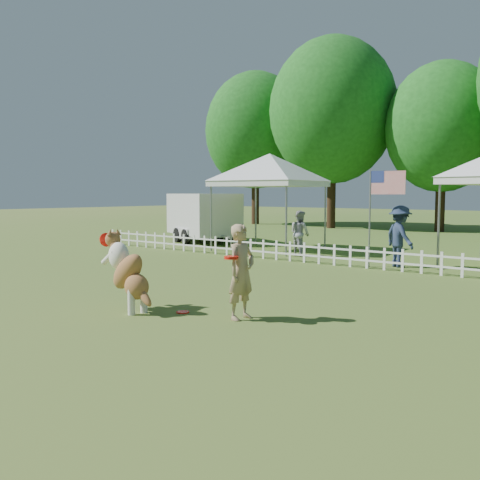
{
  "coord_description": "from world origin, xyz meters",
  "views": [
    {
      "loc": [
        6.62,
        -6.38,
        2.04
      ],
      "look_at": [
        -0.15,
        2.0,
        1.1
      ],
      "focal_mm": 40.0,
      "sensor_mm": 36.0,
      "label": 1
    }
  ],
  "objects_px": {
    "spectator_b": "(400,236)",
    "frisbee_on_turf": "(183,312)",
    "cargo_trailer": "(203,217)",
    "dog": "(128,272)",
    "spectator_a": "(300,233)",
    "flag_pole": "(370,218)",
    "handler": "(241,272)",
    "canopy_tent_left": "(269,203)"
  },
  "relations": [
    {
      "from": "dog",
      "to": "frisbee_on_turf",
      "type": "xyz_separation_m",
      "value": [
        0.82,
        0.5,
        -0.68
      ]
    },
    {
      "from": "spectator_b",
      "to": "handler",
      "type": "bearing_deg",
      "value": 128.12
    },
    {
      "from": "dog",
      "to": "handler",
      "type": "bearing_deg",
      "value": 30.65
    },
    {
      "from": "dog",
      "to": "spectator_a",
      "type": "relative_size",
      "value": 0.92
    },
    {
      "from": "flag_pole",
      "to": "canopy_tent_left",
      "type": "bearing_deg",
      "value": 154.96
    },
    {
      "from": "spectator_b",
      "to": "canopy_tent_left",
      "type": "bearing_deg",
      "value": 19.87
    },
    {
      "from": "canopy_tent_left",
      "to": "handler",
      "type": "bearing_deg",
      "value": -62.19
    },
    {
      "from": "spectator_b",
      "to": "spectator_a",
      "type": "bearing_deg",
      "value": 26.65
    },
    {
      "from": "handler",
      "to": "spectator_b",
      "type": "relative_size",
      "value": 0.91
    },
    {
      "from": "frisbee_on_turf",
      "to": "flag_pole",
      "type": "relative_size",
      "value": 0.08
    },
    {
      "from": "handler",
      "to": "canopy_tent_left",
      "type": "height_order",
      "value": "canopy_tent_left"
    },
    {
      "from": "handler",
      "to": "dog",
      "type": "xyz_separation_m",
      "value": [
        -1.89,
        -0.77,
        -0.09
      ]
    },
    {
      "from": "handler",
      "to": "spectator_a",
      "type": "relative_size",
      "value": 1.04
    },
    {
      "from": "frisbee_on_turf",
      "to": "cargo_trailer",
      "type": "xyz_separation_m",
      "value": [
        -8.82,
        10.01,
        1.03
      ]
    },
    {
      "from": "canopy_tent_left",
      "to": "spectator_a",
      "type": "distance_m",
      "value": 2.34
    },
    {
      "from": "handler",
      "to": "frisbee_on_turf",
      "type": "height_order",
      "value": "handler"
    },
    {
      "from": "frisbee_on_turf",
      "to": "canopy_tent_left",
      "type": "distance_m",
      "value": 10.65
    },
    {
      "from": "canopy_tent_left",
      "to": "spectator_b",
      "type": "bearing_deg",
      "value": -20.45
    },
    {
      "from": "frisbee_on_turf",
      "to": "handler",
      "type": "bearing_deg",
      "value": 14.52
    },
    {
      "from": "canopy_tent_left",
      "to": "spectator_b",
      "type": "relative_size",
      "value": 1.98
    },
    {
      "from": "canopy_tent_left",
      "to": "spectator_b",
      "type": "height_order",
      "value": "canopy_tent_left"
    },
    {
      "from": "dog",
      "to": "canopy_tent_left",
      "type": "bearing_deg",
      "value": 120.98
    },
    {
      "from": "frisbee_on_turf",
      "to": "cargo_trailer",
      "type": "distance_m",
      "value": 13.38
    },
    {
      "from": "cargo_trailer",
      "to": "flag_pole",
      "type": "bearing_deg",
      "value": 7.44
    },
    {
      "from": "cargo_trailer",
      "to": "spectator_b",
      "type": "distance_m",
      "value": 9.68
    },
    {
      "from": "dog",
      "to": "cargo_trailer",
      "type": "distance_m",
      "value": 13.2
    },
    {
      "from": "flag_pole",
      "to": "spectator_b",
      "type": "distance_m",
      "value": 0.97
    },
    {
      "from": "dog",
      "to": "spectator_b",
      "type": "bearing_deg",
      "value": 88.65
    },
    {
      "from": "dog",
      "to": "spectator_a",
      "type": "bearing_deg",
      "value": 112.1
    },
    {
      "from": "dog",
      "to": "cargo_trailer",
      "type": "bearing_deg",
      "value": 135.72
    },
    {
      "from": "frisbee_on_turf",
      "to": "spectator_b",
      "type": "bearing_deg",
      "value": 85.5
    },
    {
      "from": "cargo_trailer",
      "to": "spectator_a",
      "type": "relative_size",
      "value": 3.17
    },
    {
      "from": "handler",
      "to": "dog",
      "type": "relative_size",
      "value": 1.13
    },
    {
      "from": "spectator_b",
      "to": "frisbee_on_turf",
      "type": "bearing_deg",
      "value": 120.21
    },
    {
      "from": "canopy_tent_left",
      "to": "cargo_trailer",
      "type": "height_order",
      "value": "canopy_tent_left"
    },
    {
      "from": "dog",
      "to": "cargo_trailer",
      "type": "height_order",
      "value": "cargo_trailer"
    },
    {
      "from": "flag_pole",
      "to": "spectator_b",
      "type": "bearing_deg",
      "value": 32.01
    },
    {
      "from": "canopy_tent_left",
      "to": "spectator_a",
      "type": "relative_size",
      "value": 2.28
    },
    {
      "from": "dog",
      "to": "canopy_tent_left",
      "type": "xyz_separation_m",
      "value": [
        -4.07,
        9.8,
        1.01
      ]
    },
    {
      "from": "handler",
      "to": "frisbee_on_turf",
      "type": "bearing_deg",
      "value": 104.87
    },
    {
      "from": "canopy_tent_left",
      "to": "flag_pole",
      "type": "distance_m",
      "value": 5.21
    },
    {
      "from": "spectator_b",
      "to": "dog",
      "type": "bearing_deg",
      "value": 114.91
    }
  ]
}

